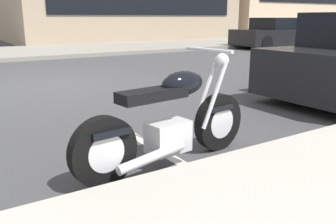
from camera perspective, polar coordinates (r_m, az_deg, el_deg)
ground_plane at (r=7.87m, az=-18.16°, el=3.83°), size 260.00×260.00×0.00m
sidewalk_far_curb at (r=20.48m, az=10.46°, el=10.86°), size 120.00×5.00×0.14m
parking_stall_stripe at (r=3.91m, az=-1.36°, el=-6.11°), size 0.12×2.20×0.01m
parked_motorcycle at (r=3.43m, az=0.33°, el=-1.79°), size 2.02×0.63×1.11m
car_opposite_curb at (r=18.01m, az=16.67°, el=11.82°), size 4.19×2.01×1.38m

